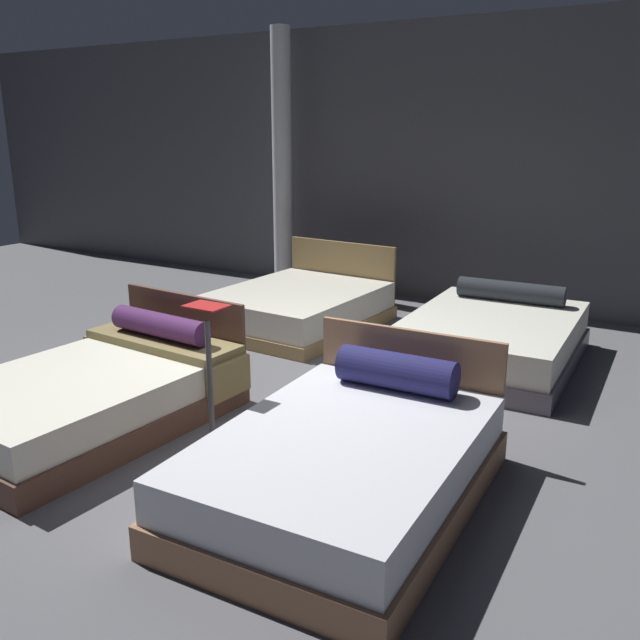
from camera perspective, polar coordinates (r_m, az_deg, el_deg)
name	(u,v)px	position (r m, az deg, el deg)	size (l,w,h in m)	color
ground_plane	(288,406)	(5.71, -2.67, -7.21)	(18.00, 18.00, 0.02)	#5B5B60
showroom_back_wall	(464,166)	(8.85, 11.99, 12.55)	(18.00, 0.06, 3.50)	#47474C
bed_0	(96,393)	(5.57, -18.32, -5.82)	(1.62, 2.23, 0.84)	brown
bed_1	(348,462)	(4.25, 2.36, -11.89)	(1.57, 2.19, 0.84)	#93694A
bed_2	(298,307)	(7.82, -1.86, 1.10)	(1.67, 2.06, 0.85)	#95774A
bed_3	(492,338)	(6.82, 14.25, -1.52)	(1.64, 2.20, 0.68)	#58515D
price_sign	(211,396)	(4.83, -9.19, -6.36)	(0.28, 0.24, 1.08)	#3F3F44
support_pillar	(282,162)	(9.59, -3.20, 13.11)	(0.27, 0.27, 3.50)	silver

